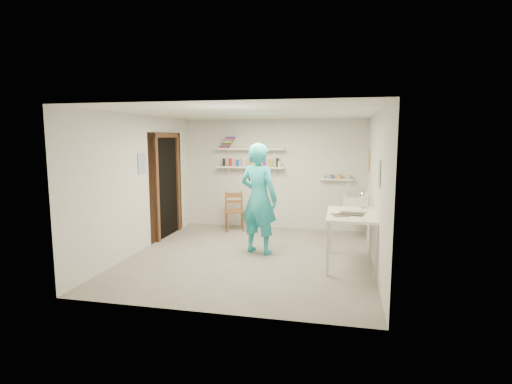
% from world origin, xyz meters
% --- Properties ---
extents(floor, '(4.00, 4.50, 0.02)m').
position_xyz_m(floor, '(0.00, 0.00, -0.01)').
color(floor, slate).
rests_on(floor, ground).
extents(ceiling, '(4.00, 4.50, 0.02)m').
position_xyz_m(ceiling, '(0.00, 0.00, 2.41)').
color(ceiling, silver).
rests_on(ceiling, wall_back).
extents(wall_back, '(4.00, 0.02, 2.40)m').
position_xyz_m(wall_back, '(0.00, 2.26, 1.20)').
color(wall_back, silver).
rests_on(wall_back, ground).
extents(wall_front, '(4.00, 0.02, 2.40)m').
position_xyz_m(wall_front, '(0.00, -2.26, 1.20)').
color(wall_front, silver).
rests_on(wall_front, ground).
extents(wall_left, '(0.02, 4.50, 2.40)m').
position_xyz_m(wall_left, '(-2.01, 0.00, 1.20)').
color(wall_left, silver).
rests_on(wall_left, ground).
extents(wall_right, '(0.02, 4.50, 2.40)m').
position_xyz_m(wall_right, '(2.01, 0.00, 1.20)').
color(wall_right, silver).
rests_on(wall_right, ground).
extents(doorway_recess, '(0.02, 0.90, 2.00)m').
position_xyz_m(doorway_recess, '(-1.99, 1.05, 1.00)').
color(doorway_recess, black).
rests_on(doorway_recess, wall_left).
extents(corridor_box, '(1.40, 1.50, 2.10)m').
position_xyz_m(corridor_box, '(-2.70, 1.05, 1.05)').
color(corridor_box, brown).
rests_on(corridor_box, ground).
extents(door_lintel, '(0.06, 1.05, 0.10)m').
position_xyz_m(door_lintel, '(-1.97, 1.05, 2.05)').
color(door_lintel, brown).
rests_on(door_lintel, wall_left).
extents(door_jamb_near, '(0.06, 0.10, 2.00)m').
position_xyz_m(door_jamb_near, '(-1.97, 0.55, 1.00)').
color(door_jamb_near, brown).
rests_on(door_jamb_near, ground).
extents(door_jamb_far, '(0.06, 0.10, 2.00)m').
position_xyz_m(door_jamb_far, '(-1.97, 1.55, 1.00)').
color(door_jamb_far, brown).
rests_on(door_jamb_far, ground).
extents(shelf_lower, '(1.50, 0.22, 0.03)m').
position_xyz_m(shelf_lower, '(-0.50, 2.13, 1.35)').
color(shelf_lower, white).
rests_on(shelf_lower, wall_back).
extents(shelf_upper, '(1.50, 0.22, 0.03)m').
position_xyz_m(shelf_upper, '(-0.50, 2.13, 1.75)').
color(shelf_upper, white).
rests_on(shelf_upper, wall_back).
extents(ledge_shelf, '(0.70, 0.14, 0.03)m').
position_xyz_m(ledge_shelf, '(1.35, 2.17, 1.12)').
color(ledge_shelf, white).
rests_on(ledge_shelf, wall_back).
extents(poster_left, '(0.01, 0.28, 0.36)m').
position_xyz_m(poster_left, '(-1.99, 0.05, 1.55)').
color(poster_left, '#334C7F').
rests_on(poster_left, wall_left).
extents(poster_right_a, '(0.01, 0.34, 0.42)m').
position_xyz_m(poster_right_a, '(1.99, 1.80, 1.55)').
color(poster_right_a, '#995933').
rests_on(poster_right_a, wall_right).
extents(poster_right_b, '(0.01, 0.30, 0.38)m').
position_xyz_m(poster_right_b, '(1.99, -0.55, 1.50)').
color(poster_right_b, '#3F724C').
rests_on(poster_right_b, wall_right).
extents(belfast_sink, '(0.48, 0.60, 0.30)m').
position_xyz_m(belfast_sink, '(1.75, 1.70, 0.70)').
color(belfast_sink, white).
rests_on(belfast_sink, wall_right).
extents(man, '(0.81, 0.67, 1.91)m').
position_xyz_m(man, '(0.08, 0.24, 0.96)').
color(man, '#23A7B2').
rests_on(man, ground).
extents(wall_clock, '(0.34, 0.15, 0.34)m').
position_xyz_m(wall_clock, '(0.01, 0.45, 1.28)').
color(wall_clock, beige).
rests_on(wall_clock, man).
extents(wooden_chair, '(0.51, 0.50, 0.86)m').
position_xyz_m(wooden_chair, '(-0.77, 1.75, 0.43)').
color(wooden_chair, brown).
rests_on(wooden_chair, ground).
extents(work_table, '(0.75, 1.25, 0.83)m').
position_xyz_m(work_table, '(1.64, -0.13, 0.42)').
color(work_table, white).
rests_on(work_table, ground).
extents(desk_lamp, '(0.16, 0.16, 0.16)m').
position_xyz_m(desk_lamp, '(1.85, 0.37, 1.05)').
color(desk_lamp, silver).
rests_on(desk_lamp, work_table).
extents(spray_cans, '(1.31, 0.06, 0.17)m').
position_xyz_m(spray_cans, '(-0.50, 2.13, 1.45)').
color(spray_cans, black).
rests_on(spray_cans, shelf_lower).
extents(book_stack, '(0.34, 0.14, 0.25)m').
position_xyz_m(book_stack, '(-1.02, 2.13, 1.89)').
color(book_stack, red).
rests_on(book_stack, shelf_upper).
extents(ledge_pots, '(0.48, 0.07, 0.09)m').
position_xyz_m(ledge_pots, '(1.35, 2.17, 1.18)').
color(ledge_pots, silver).
rests_on(ledge_pots, ledge_shelf).
extents(papers, '(0.30, 0.22, 0.02)m').
position_xyz_m(papers, '(1.64, -0.13, 0.84)').
color(papers, silver).
rests_on(papers, work_table).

